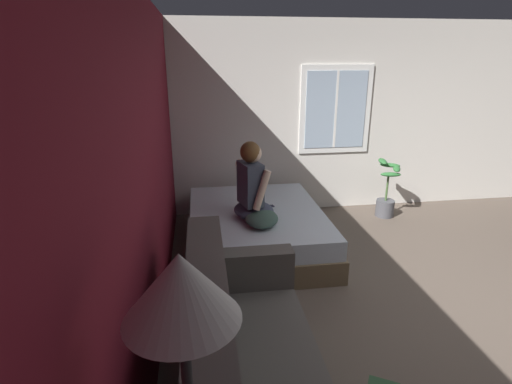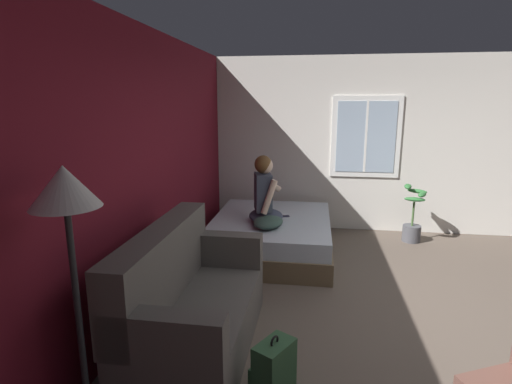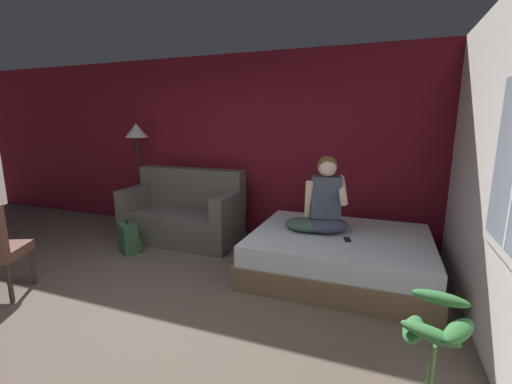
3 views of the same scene
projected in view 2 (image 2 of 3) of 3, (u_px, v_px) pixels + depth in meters
name	position (u px, v px, depth m)	size (l,w,h in m)	color
ground_plane	(440.00, 331.00, 3.59)	(40.00, 40.00, 0.00)	brown
wall_back_accent	(135.00, 175.00, 3.69)	(10.82, 0.16, 2.70)	maroon
wall_side_with_window	(391.00, 146.00, 6.17)	(0.19, 6.86, 2.70)	silver
bed	(271.00, 235.00, 5.44)	(1.99, 1.60, 0.48)	brown
couch	(190.00, 306.00, 3.24)	(1.70, 0.83, 1.04)	#514C47
person_seated	(265.00, 195.00, 5.14)	(0.62, 0.56, 0.88)	#383D51
backpack	(273.00, 369.00, 2.78)	(0.35, 0.33, 0.46)	#2D5133
throw_pillow	(268.00, 222.00, 4.98)	(0.48, 0.36, 0.14)	#385147
cell_phone	(284.00, 216.00, 5.46)	(0.07, 0.14, 0.01)	black
floor_lamp	(68.00, 217.00, 2.07)	(0.36, 0.36, 1.70)	black
potted_plant	(413.00, 222.00, 5.83)	(0.39, 0.37, 0.85)	#4C4C51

